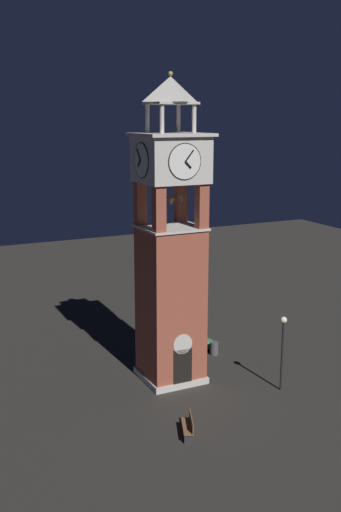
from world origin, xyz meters
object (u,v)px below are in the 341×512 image
at_px(trash_bin, 214,348).
at_px(park_bench, 189,426).
at_px(clock_tower, 171,259).
at_px(lamp_post, 283,340).

bearing_deg(trash_bin, park_bench, -126.56).
height_order(clock_tower, trash_bin, clock_tower).
height_order(lamp_post, trash_bin, lamp_post).
xyz_separation_m(clock_tower, trash_bin, (3.89, 1.90, -6.48)).
bearing_deg(clock_tower, trash_bin, 26.00).
relative_size(park_bench, trash_bin, 2.06).
bearing_deg(clock_tower, lamp_post, -39.73).
relative_size(clock_tower, trash_bin, 20.66).
xyz_separation_m(park_bench, trash_bin, (5.81, 7.84, -0.08)).
xyz_separation_m(clock_tower, lamp_post, (4.70, -3.90, -4.04)).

